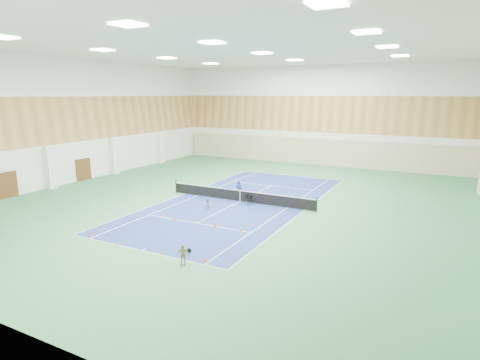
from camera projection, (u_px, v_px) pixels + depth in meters
name	position (u px, v px, depth m)	size (l,w,h in m)	color
ground	(240.00, 201.00, 32.69)	(40.00, 40.00, 0.00)	#327646
room_shell	(240.00, 128.00, 31.43)	(36.00, 40.00, 12.00)	white
wood_cladding	(240.00, 102.00, 31.01)	(36.00, 40.00, 8.00)	#BE8646
ceiling_light_grid	(240.00, 49.00, 30.19)	(21.40, 25.40, 0.06)	white
court_surface	(240.00, 201.00, 32.69)	(10.97, 23.77, 0.01)	navy
tennis_balls_scatter	(240.00, 201.00, 32.68)	(10.57, 22.77, 0.07)	#CCE126
tennis_net	(240.00, 195.00, 32.58)	(12.80, 0.10, 1.10)	black
back_curtain	(314.00, 152.00, 49.48)	(35.40, 0.16, 3.20)	#C6B793
door_left_a	(7.00, 185.00, 33.63)	(0.08, 1.80, 2.20)	#593319
door_left_b	(83.00, 169.00, 40.57)	(0.08, 1.80, 2.20)	#593319
coach	(239.00, 190.00, 33.24)	(0.58, 0.38, 1.59)	navy
child_court	(208.00, 204.00, 30.13)	(0.47, 0.37, 0.98)	#9A9AA3
child_apron	(183.00, 255.00, 20.46)	(0.64, 0.27, 1.10)	#A1865C
ball_cart	(248.00, 200.00, 31.61)	(0.46, 0.46, 0.80)	black
cone_svc_a	(163.00, 214.00, 28.80)	(0.21, 0.21, 0.23)	#FF490D
cone_svc_b	(175.00, 218.00, 27.86)	(0.19, 0.19, 0.21)	red
cone_svc_c	(215.00, 225.00, 26.37)	(0.21, 0.21, 0.23)	#F55E0C
cone_svc_d	(241.00, 231.00, 25.33)	(0.20, 0.20, 0.22)	orange
cone_base_a	(92.00, 234.00, 24.84)	(0.19, 0.19, 0.21)	orange
cone_base_b	(118.00, 244.00, 23.20)	(0.18, 0.18, 0.20)	#D9520B
cone_base_c	(161.00, 253.00, 21.89)	(0.18, 0.18, 0.19)	#FF5A0D
cone_base_d	(205.00, 259.00, 20.92)	(0.22, 0.22, 0.24)	orange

